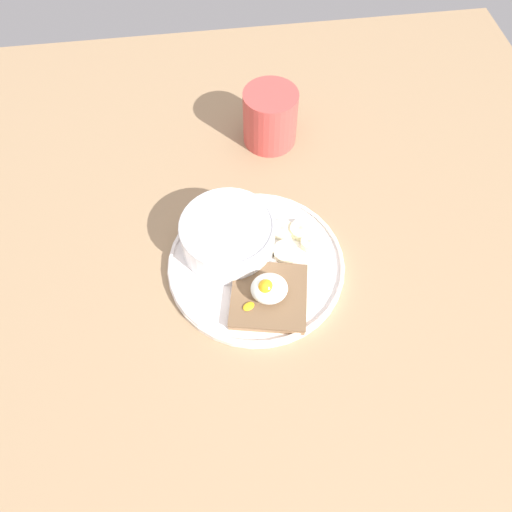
{
  "coord_description": "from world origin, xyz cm",
  "views": [
    {
      "loc": [
        5.25,
        38.44,
        65.94
      ],
      "look_at": [
        0.0,
        0.0,
        5.0
      ],
      "focal_mm": 35.0,
      "sensor_mm": 36.0,
      "label": 1
    }
  ],
  "objects": [
    {
      "name": "banana_slice_right",
      "position": [
        -4.83,
        -5.15,
        3.47
      ],
      "size": [
        4.93,
        4.92,
        1.01
      ],
      "color": "beige",
      "rests_on": "plate"
    },
    {
      "name": "poached_egg",
      "position": [
        -0.9,
        6.18,
        6.12
      ],
      "size": [
        6.69,
        4.82,
        3.7
      ],
      "color": "white",
      "rests_on": "toast_slice"
    },
    {
      "name": "banana_slice_front",
      "position": [
        -4.54,
        -0.87,
        3.78
      ],
      "size": [
        5.1,
        5.12,
        1.74
      ],
      "color": "#FBEABF",
      "rests_on": "plate"
    },
    {
      "name": "ground_plane",
      "position": [
        0.0,
        0.0,
        1.0
      ],
      "size": [
        120.0,
        120.0,
        2.0
      ],
      "primitive_type": "cube",
      "color": "#9C7C59",
      "rests_on": "ground"
    },
    {
      "name": "oatmeal_bowl",
      "position": [
        3.69,
        -3.62,
        5.82
      ],
      "size": [
        14.02,
        14.02,
        5.56
      ],
      "color": "white",
      "rests_on": "plate"
    },
    {
      "name": "coffee_mug",
      "position": [
        -6.01,
        -26.22,
        7.06
      ],
      "size": [
        9.29,
        9.29,
        9.9
      ],
      "color": "#CE4742",
      "rests_on": "ground_plane"
    },
    {
      "name": "plate",
      "position": [
        0.0,
        0.0,
        2.8
      ],
      "size": [
        26.26,
        26.26,
        1.6
      ],
      "color": "white",
      "rests_on": "ground_plane"
    },
    {
      "name": "toast_slice",
      "position": [
        -0.99,
        6.13,
        3.77
      ],
      "size": [
        12.57,
        12.57,
        1.38
      ],
      "color": "brown",
      "rests_on": "plate"
    },
    {
      "name": "banana_slice_back",
      "position": [
        -7.54,
        -4.55,
        3.65
      ],
      "size": [
        4.68,
        4.68,
        1.36
      ],
      "color": "beige",
      "rests_on": "plate"
    },
    {
      "name": "banana_slice_left",
      "position": [
        -8.39,
        -1.98,
        3.69
      ],
      "size": [
        3.81,
        3.81,
        1.45
      ],
      "color": "beige",
      "rests_on": "plate"
    }
  ]
}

